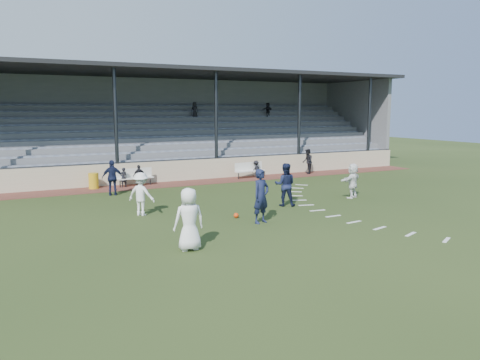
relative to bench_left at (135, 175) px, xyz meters
The scene contains 19 objects.
ground 11.10m from the bench_left, 78.24° to the right, with size 90.00×90.00×0.00m, color #283716.
cinder_track 2.36m from the bench_left, ahead, with size 34.00×2.00×0.02m, color #562A22.
retaining_wall 2.36m from the bench_left, 17.17° to the left, with size 34.00×0.18×1.20m, color #C1B294.
bench_left is the anchor object (origin of this frame).
bench_right 7.02m from the bench_left, ahead, with size 2.03×0.70×0.95m.
trash_bin 2.19m from the bench_left, behind, with size 0.52×0.52×0.83m, color gold.
football 9.53m from the bench_left, 80.52° to the right, with size 0.20×0.20×0.20m, color red.
player_white_lead 12.60m from the bench_left, 96.95° to the right, with size 0.92×0.60×1.88m, color white.
player_navy_lead 10.72m from the bench_left, 79.02° to the right, with size 0.73×0.48×2.00m, color #141A38.
player_navy_mid 9.42m from the bench_left, 61.56° to the right, with size 0.91×0.71×1.87m, color #141A38.
player_white_wing 7.49m from the bench_left, 102.16° to the right, with size 1.11×0.64×1.71m, color white.
player_navy_wing 2.87m from the bench_left, 125.52° to the right, with size 1.01×0.42×1.73m, color #141A38.
player_white_back 11.65m from the bench_left, 44.15° to the right, with size 1.53×0.49×1.65m, color white.
official 11.25m from the bench_left, ahead, with size 0.79×0.61×1.62m, color black.
sub_left_near 0.72m from the bench_left, 158.60° to the right, with size 0.39×0.25×1.06m, color black.
sub_left_far 0.43m from the bench_left, 69.88° to the right, with size 0.69×0.29×1.18m, color black.
sub_right 7.49m from the bench_left, ahead, with size 0.67×0.39×1.04m, color black.
grandstand 6.08m from the bench_left, 67.29° to the left, with size 34.60×9.00×6.61m.
penalty_arc 12.60m from the bench_left, 59.55° to the right, with size 3.89×14.63×0.01m.
Camera 1 is at (-8.51, -14.38, 4.14)m, focal length 35.00 mm.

